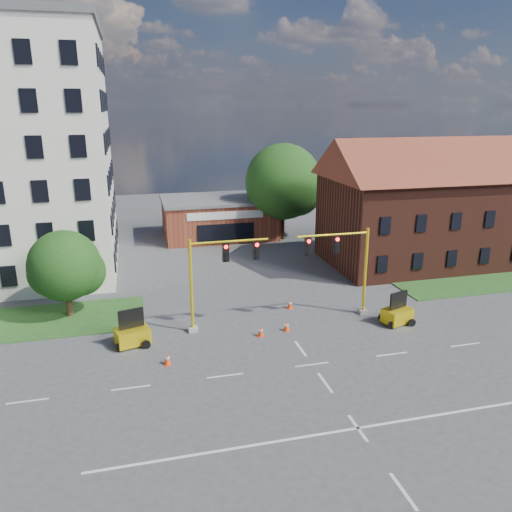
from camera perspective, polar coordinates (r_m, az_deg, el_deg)
name	(u,v)px	position (r m, az deg, el deg)	size (l,w,h in m)	color
ground	(312,365)	(29.12, 6.42, -12.22)	(120.00, 120.00, 0.00)	#424244
grass_verge_ne	(481,284)	(44.85, 24.31, -2.97)	(14.00, 4.00, 0.08)	#21481B
lane_markings	(332,393)	(26.72, 8.73, -15.19)	(60.00, 36.00, 0.01)	silver
brick_shop	(219,217)	(55.80, -4.26, 4.46)	(12.40, 8.40, 4.30)	maroon
townhouse_row	(439,198)	(48.87, 20.15, 6.21)	(21.00, 11.00, 11.50)	#4E2217
tree_large	(287,184)	(53.93, 3.53, 8.22)	(8.50, 8.09, 10.34)	#321E12
tree_nw_front	(69,267)	(36.18, -20.62, -1.21)	(5.06, 4.82, 6.12)	#321E12
signal_mast_west	(217,272)	(31.80, -4.52, -1.86)	(5.30, 0.60, 6.20)	gray
signal_mast_east	(344,262)	(34.24, 10.00, -0.70)	(5.30, 0.60, 6.20)	gray
trailer_west	(132,334)	(31.69, -13.95, -8.68)	(2.27, 1.82, 2.26)	yellow
trailer_east	(397,314)	(34.97, 15.84, -6.40)	(2.19, 1.78, 2.16)	yellow
cone_a	(167,359)	(29.21, -10.11, -11.54)	(0.40, 0.40, 0.70)	#FF3F0D
cone_b	(261,331)	(32.00, 0.55, -8.61)	(0.40, 0.40, 0.70)	#FF3F0D
cone_c	(287,326)	(32.79, 3.52, -7.99)	(0.40, 0.40, 0.70)	#FF3F0D
cone_d	(290,304)	(36.24, 3.90, -5.50)	(0.40, 0.40, 0.70)	#FF3F0D
pickup_white	(391,258)	(47.44, 15.18, -0.18)	(2.25, 4.88, 1.36)	white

